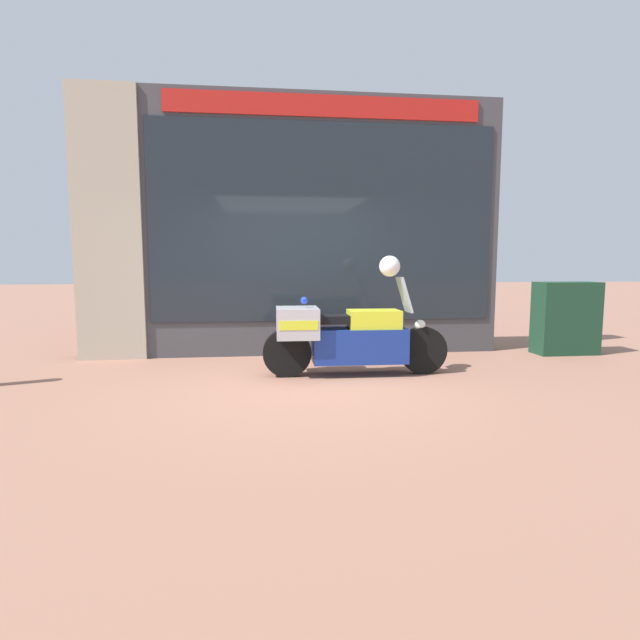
# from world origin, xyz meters

# --- Properties ---
(ground_plane) EXTENTS (60.00, 60.00, 0.00)m
(ground_plane) POSITION_xyz_m (0.00, 0.00, 0.00)
(ground_plane) COLOR #9E6B56
(shop_building) EXTENTS (6.49, 0.55, 4.00)m
(shop_building) POSITION_xyz_m (-0.44, 2.00, 2.01)
(shop_building) COLOR #424247
(shop_building) RESTS_ON ground
(window_display) EXTENTS (5.06, 0.30, 2.05)m
(window_display) POSITION_xyz_m (0.42, 2.03, 0.49)
(window_display) COLOR slate
(window_display) RESTS_ON ground
(paramedic_motorcycle) EXTENTS (2.39, 0.62, 1.27)m
(paramedic_motorcycle) POSITION_xyz_m (0.52, 0.34, 0.51)
(paramedic_motorcycle) COLOR black
(paramedic_motorcycle) RESTS_ON ground
(utility_cabinet) EXTENTS (0.96, 0.44, 1.14)m
(utility_cabinet) POSITION_xyz_m (4.26, 1.45, 0.57)
(utility_cabinet) COLOR #193D28
(utility_cabinet) RESTS_ON ground
(white_helmet) EXTENTS (0.27, 0.27, 0.27)m
(white_helmet) POSITION_xyz_m (1.10, 0.33, 1.40)
(white_helmet) COLOR white
(white_helmet) RESTS_ON paramedic_motorcycle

